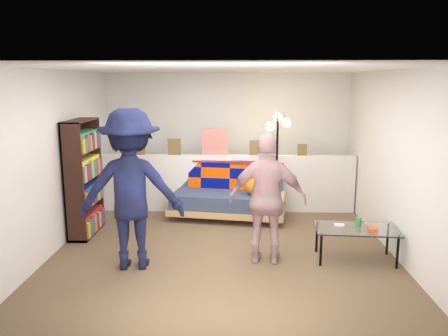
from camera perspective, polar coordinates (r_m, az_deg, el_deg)
name	(u,v)px	position (r m, az deg, el deg)	size (l,w,h in m)	color
ground	(223,249)	(6.08, -0.11, -10.50)	(5.00, 5.00, 0.00)	brown
room_shell	(224,124)	(6.14, 0.02, 5.82)	(4.60, 5.05, 2.45)	silver
half_wall_ledge	(226,183)	(7.65, 0.31, -1.99)	(4.45, 0.15, 1.00)	silver
ledge_decor	(213,145)	(7.51, -1.41, 3.02)	(2.97, 0.02, 0.45)	brown
futon_sofa	(229,195)	(7.33, 0.66, -3.55)	(2.01, 1.17, 0.82)	tan
bookshelf	(84,181)	(6.78, -17.83, -1.69)	(0.29, 0.86, 1.71)	black
coffee_table	(357,230)	(5.84, 16.94, -7.76)	(1.06, 0.63, 0.53)	black
floor_lamp	(277,144)	(7.26, 7.00, 3.12)	(0.40, 0.31, 1.74)	black
person_left	(131,190)	(5.38, -12.02, -2.77)	(1.26, 0.72, 1.95)	black
person_right	(267,199)	(5.44, 5.70, -4.09)	(0.96, 0.40, 1.64)	pink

